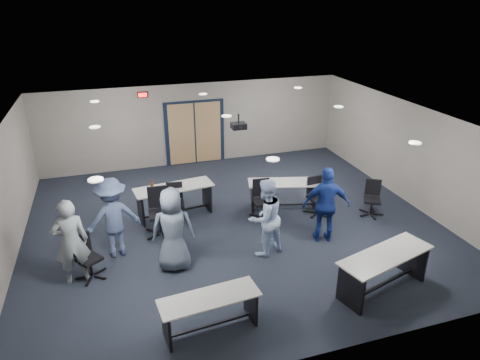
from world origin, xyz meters
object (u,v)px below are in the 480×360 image
object	(u,v)px
chair_back_d	(318,197)
person_back	(113,218)
chair_back_c	(263,200)
person_navy	(326,205)
chair_back_b	(175,203)
person_gray	(71,242)
person_lightblue	(265,217)
chair_loose_left	(89,258)
table_front_left	(210,308)
person_plaid	(173,230)
table_front_right	(384,266)
table_back_left	(174,196)
chair_back_a	(160,213)
table_back_right	(284,190)
chair_loose_right	(372,199)

from	to	relation	value
chair_back_d	person_back	world-z (taller)	person_back
chair_back_c	person_navy	bearing A→B (deg)	-48.59
person_back	chair_back_b	bearing A→B (deg)	-154.74
person_gray	person_lightblue	world-z (taller)	person_gray
chair_back_d	chair_loose_left	xyz separation A→B (m)	(-5.66, -1.10, -0.03)
table_front_left	person_plaid	size ratio (longest dim) A/B	0.96
chair_back_b	person_lightblue	size ratio (longest dim) A/B	0.55
table_front_right	table_back_left	distance (m)	5.44
table_front_right	person_back	size ratio (longest dim) A/B	1.16
chair_back_b	chair_back_d	distance (m)	3.67
chair_back_a	chair_back_d	bearing A→B (deg)	0.75
table_back_right	person_back	bearing A→B (deg)	-152.93
chair_loose_left	person_lightblue	world-z (taller)	person_lightblue
chair_loose_right	person_navy	size ratio (longest dim) A/B	0.51
chair_loose_left	chair_loose_right	size ratio (longest dim) A/B	1.01
person_lightblue	table_back_left	bearing A→B (deg)	-74.77
table_back_left	chair_back_a	world-z (taller)	chair_back_a
chair_loose_left	person_plaid	bearing A→B (deg)	-41.01
table_front_left	chair_back_b	world-z (taller)	chair_back_b
chair_loose_right	person_lightblue	world-z (taller)	person_lightblue
table_front_left	chair_back_c	size ratio (longest dim) A/B	1.70
table_front_right	person_lightblue	bearing A→B (deg)	116.25
person_gray	person_plaid	xyz separation A→B (m)	(1.97, -0.13, 0.00)
table_back_right	chair_loose_left	xyz separation A→B (m)	(-4.96, -1.67, -0.06)
chair_back_b	person_back	xyz separation A→B (m)	(-1.52, -1.14, 0.43)
table_back_left	person_plaid	bearing A→B (deg)	-106.70
chair_back_b	chair_loose_right	size ratio (longest dim) A/B	1.04
person_gray	chair_loose_left	bearing A→B (deg)	-179.18
table_front_left	person_plaid	distance (m)	2.08
chair_loose_left	person_lightblue	size ratio (longest dim) A/B	0.53
chair_back_b	chair_back_c	xyz separation A→B (m)	(2.14, -0.59, 0.03)
table_front_right	person_gray	xyz separation A→B (m)	(-5.71, 2.09, 0.35)
chair_back_c	person_plaid	world-z (taller)	person_plaid
table_front_right	table_back_right	bearing A→B (deg)	81.48
chair_back_d	person_lightblue	xyz separation A→B (m)	(-1.96, -1.31, 0.39)
chair_back_c	chair_back_a	bearing A→B (deg)	-174.57
table_front_right	chair_back_d	bearing A→B (deg)	70.36
table_front_right	person_gray	world-z (taller)	person_gray
person_plaid	table_front_left	bearing A→B (deg)	109.20
chair_back_d	chair_loose_right	bearing A→B (deg)	-25.39
chair_back_c	chair_loose_right	size ratio (longest dim) A/B	1.10
table_back_left	chair_loose_left	world-z (taller)	table_back_left
table_back_left	chair_back_b	distance (m)	0.29
chair_back_a	person_gray	bearing A→B (deg)	-141.56
chair_back_d	chair_back_b	bearing A→B (deg)	162.70
table_front_left	person_lightblue	xyz separation A→B (m)	(1.73, 1.98, 0.41)
person_plaid	person_navy	xyz separation A→B (m)	(3.53, 0.05, 0.00)
chair_loose_right	table_back_left	bearing A→B (deg)	-168.29
chair_back_c	chair_loose_left	distance (m)	4.40
chair_back_a	chair_back_c	bearing A→B (deg)	3.40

